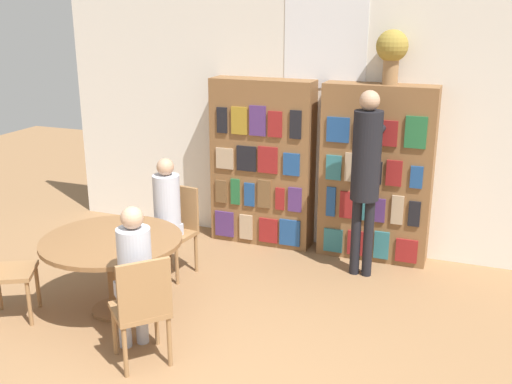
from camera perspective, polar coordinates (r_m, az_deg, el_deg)
wall_back at (r=6.67m, az=6.45°, el=7.32°), size 6.40×0.07×3.00m
bookshelf_left at (r=6.80m, az=0.61°, el=2.75°), size 1.17×0.34×1.89m
bookshelf_right at (r=6.48m, az=11.34°, el=1.67°), size 1.17×0.34×1.89m
flower_vase at (r=6.26m, az=12.82°, el=13.05°), size 0.32×0.32×0.54m
reading_table at (r=5.44m, az=-13.53°, el=-5.41°), size 1.24×1.24×0.70m
chair_near_camera at (r=5.66m, az=-23.19°, el=-6.40°), size 0.54×0.54×0.91m
chair_left_side at (r=6.16m, az=-7.61°, el=-3.19°), size 0.45×0.45×0.91m
chair_far_side at (r=4.63m, az=-10.80°, el=-10.58°), size 0.57×0.57×0.91m
seated_reader_left at (r=5.96m, az=-8.69°, el=-1.92°), size 0.30×0.39×1.25m
seated_reader_right at (r=4.70m, az=-11.53°, el=-7.49°), size 0.41×0.41×1.25m
librarian_standing at (r=5.95m, az=10.46°, el=2.48°), size 0.28×0.55×1.89m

